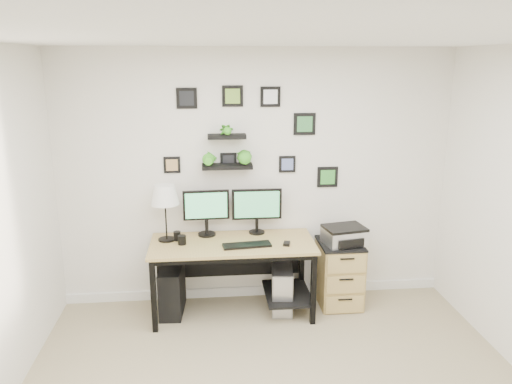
{
  "coord_description": "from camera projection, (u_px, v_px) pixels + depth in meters",
  "views": [
    {
      "loc": [
        -0.49,
        -2.94,
        2.48
      ],
      "look_at": [
        -0.02,
        1.83,
        1.2
      ],
      "focal_mm": 35.0,
      "sensor_mm": 36.0,
      "label": 1
    }
  ],
  "objects": [
    {
      "name": "monitor_right",
      "position": [
        257.0,
        207.0,
        5.05
      ],
      "size": [
        0.5,
        0.16,
        0.47
      ],
      "color": "black",
      "rests_on": "desk"
    },
    {
      "name": "room",
      "position": [
        256.0,
        291.0,
        5.41
      ],
      "size": [
        4.0,
        4.0,
        4.0
      ],
      "color": "tan",
      "rests_on": "ground"
    },
    {
      "name": "wall_decor",
      "position": [
        235.0,
        144.0,
        4.91
      ],
      "size": [
        1.78,
        0.18,
        1.04
      ],
      "color": "black",
      "rests_on": "ground"
    },
    {
      "name": "mouse",
      "position": [
        287.0,
        244.0,
        4.79
      ],
      "size": [
        0.08,
        0.1,
        0.03
      ],
      "primitive_type": "cube",
      "rotation": [
        0.0,
        0.0,
        -0.28
      ],
      "color": "black",
      "rests_on": "desk"
    },
    {
      "name": "keyboard",
      "position": [
        247.0,
        245.0,
        4.76
      ],
      "size": [
        0.47,
        0.2,
        0.02
      ],
      "primitive_type": "cube",
      "rotation": [
        0.0,
        0.0,
        0.11
      ],
      "color": "black",
      "rests_on": "desk"
    },
    {
      "name": "table_lamp",
      "position": [
        165.0,
        196.0,
        4.81
      ],
      "size": [
        0.28,
        0.28,
        0.56
      ],
      "color": "black",
      "rests_on": "desk"
    },
    {
      "name": "pc_tower_grey",
      "position": [
        282.0,
        288.0,
        5.07
      ],
      "size": [
        0.25,
        0.48,
        0.46
      ],
      "color": "gray",
      "rests_on": "ground"
    },
    {
      "name": "printer",
      "position": [
        344.0,
        235.0,
        5.03
      ],
      "size": [
        0.45,
        0.38,
        0.18
      ],
      "color": "silver",
      "rests_on": "file_cabinet"
    },
    {
      "name": "pc_tower_black",
      "position": [
        172.0,
        290.0,
        5.0
      ],
      "size": [
        0.25,
        0.5,
        0.48
      ],
      "primitive_type": "cube",
      "rotation": [
        0.0,
        0.0,
        -0.07
      ],
      "color": "black",
      "rests_on": "ground"
    },
    {
      "name": "desk",
      "position": [
        236.0,
        253.0,
        4.93
      ],
      "size": [
        1.6,
        0.7,
        0.75
      ],
      "color": "tan",
      "rests_on": "ground"
    },
    {
      "name": "mug",
      "position": [
        182.0,
        240.0,
        4.8
      ],
      "size": [
        0.08,
        0.08,
        0.09
      ],
      "primitive_type": "cylinder",
      "color": "black",
      "rests_on": "desk"
    },
    {
      "name": "monitor_left",
      "position": [
        206.0,
        209.0,
        4.99
      ],
      "size": [
        0.46,
        0.19,
        0.47
      ],
      "color": "black",
      "rests_on": "desk"
    },
    {
      "name": "pen_cup",
      "position": [
        177.0,
        236.0,
        4.91
      ],
      "size": [
        0.07,
        0.07,
        0.09
      ],
      "primitive_type": "cylinder",
      "color": "black",
      "rests_on": "desk"
    },
    {
      "name": "file_cabinet",
      "position": [
        339.0,
        273.0,
        5.16
      ],
      "size": [
        0.43,
        0.53,
        0.67
      ],
      "color": "tan",
      "rests_on": "ground"
    }
  ]
}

